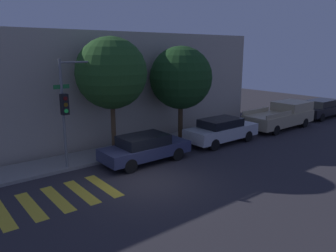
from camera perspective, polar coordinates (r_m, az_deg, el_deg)
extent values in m
plane|color=#2D2B30|center=(13.74, -3.70, -9.75)|extent=(60.00, 60.00, 0.00)
cube|color=gray|center=(17.19, -11.95, -5.00)|extent=(26.00, 2.17, 0.14)
cube|color=#A89E8E|center=(20.60, -18.05, 6.45)|extent=(26.00, 6.00, 6.34)
cube|color=gold|center=(12.56, -27.03, -13.54)|extent=(0.45, 2.60, 0.00)
cube|color=gold|center=(12.73, -22.80, -12.74)|extent=(0.45, 2.60, 0.00)
cube|color=gold|center=(12.97, -18.74, -11.90)|extent=(0.45, 2.60, 0.00)
cube|color=gold|center=(13.27, -14.86, -11.04)|extent=(0.45, 2.60, 0.00)
cube|color=gold|center=(13.63, -11.20, -10.17)|extent=(0.45, 2.60, 0.00)
cylinder|color=slate|center=(15.08, -17.73, 1.59)|extent=(0.12, 0.12, 4.96)
cube|color=black|center=(14.79, -17.58, 3.62)|extent=(0.30, 0.30, 0.90)
cylinder|color=#4C0C0C|center=(14.60, -17.43, 4.59)|extent=(0.18, 0.02, 0.18)
cylinder|color=#593D0A|center=(14.64, -17.35, 3.55)|extent=(0.18, 0.02, 0.18)
cylinder|color=#26E54C|center=(14.69, -17.28, 2.51)|extent=(0.18, 0.02, 0.18)
cube|color=#19662D|center=(14.89, -18.08, 6.53)|extent=(0.70, 0.02, 0.18)
cylinder|color=slate|center=(15.12, -15.46, 10.68)|extent=(1.61, 0.08, 0.08)
sphere|color=#F9E5B2|center=(15.46, -12.66, 10.50)|extent=(0.36, 0.36, 0.36)
cube|color=#2D3351|center=(15.91, -3.92, -4.22)|extent=(4.41, 1.72, 0.55)
cube|color=black|center=(15.70, -4.29, -2.48)|extent=(2.29, 1.51, 0.49)
cylinder|color=black|center=(17.35, -1.65, -3.67)|extent=(0.65, 0.22, 0.65)
cylinder|color=black|center=(16.20, 1.65, -4.90)|extent=(0.65, 0.22, 0.65)
cylinder|color=black|center=(15.94, -9.56, -5.39)|extent=(0.65, 0.22, 0.65)
cylinder|color=black|center=(14.68, -6.60, -6.93)|extent=(0.65, 0.22, 0.65)
cube|color=#B7BABF|center=(19.36, 9.32, -1.02)|extent=(4.62, 1.74, 0.68)
cube|color=black|center=(19.14, 9.15, 0.58)|extent=(2.40, 1.53, 0.46)
cylinder|color=black|center=(20.98, 10.33, -0.91)|extent=(0.65, 0.22, 0.65)
cylinder|color=black|center=(20.03, 13.69, -1.75)|extent=(0.65, 0.22, 0.65)
cylinder|color=black|center=(18.97, 4.62, -2.23)|extent=(0.65, 0.22, 0.65)
cylinder|color=black|center=(17.91, 8.04, -3.25)|extent=(0.65, 0.22, 0.65)
cube|color=tan|center=(23.89, 18.74, 1.29)|extent=(5.62, 2.07, 0.79)
cube|color=tan|center=(25.06, 20.79, 3.30)|extent=(2.53, 1.90, 0.62)
cube|color=tan|center=(23.15, 15.06, 2.53)|extent=(2.81, 0.08, 0.28)
cube|color=tan|center=(22.14, 18.83, 1.81)|extent=(2.81, 0.08, 0.28)
cylinder|color=black|center=(25.91, 19.03, 1.25)|extent=(0.65, 0.22, 0.65)
cylinder|color=black|center=(24.98, 22.67, 0.53)|extent=(0.65, 0.22, 0.65)
cylinder|color=black|center=(23.09, 14.35, 0.17)|extent=(0.65, 0.22, 0.65)
cylinder|color=black|center=(22.04, 18.25, -0.69)|extent=(0.65, 0.22, 0.65)
cube|color=black|center=(29.04, 25.15, 2.56)|extent=(4.70, 1.71, 0.62)
cube|color=black|center=(28.85, 25.16, 3.64)|extent=(2.44, 1.51, 0.52)
cylinder|color=black|center=(30.71, 25.05, 2.50)|extent=(0.65, 0.22, 0.65)
cylinder|color=black|center=(28.16, 22.38, 1.88)|extent=(0.65, 0.22, 0.65)
cylinder|color=black|center=(27.47, 25.15, 1.36)|extent=(0.65, 0.22, 0.65)
cylinder|color=#4C3823|center=(17.00, -9.47, -0.30)|extent=(0.24, 0.24, 2.88)
sphere|color=#234C1E|center=(16.59, -9.84, 9.08)|extent=(3.56, 3.56, 3.56)
cylinder|color=#42301E|center=(19.60, 2.18, 0.92)|extent=(0.28, 0.28, 2.39)
sphere|color=#193D19|center=(19.22, 2.25, 8.40)|extent=(3.65, 3.65, 3.65)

